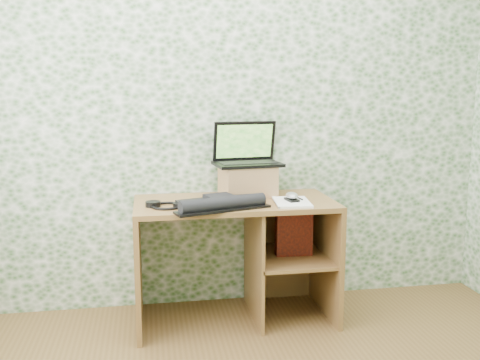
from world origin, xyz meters
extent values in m
plane|color=white|center=(0.00, 1.75, 1.30)|extent=(3.50, 0.00, 3.50)
cube|color=brown|center=(0.00, 1.44, 0.73)|extent=(1.20, 0.60, 0.03)
cube|color=brown|center=(-0.58, 1.44, 0.36)|extent=(0.03, 0.60, 0.72)
cube|color=brown|center=(0.58, 1.44, 0.36)|extent=(0.03, 0.60, 0.72)
cube|color=brown|center=(0.12, 1.44, 0.36)|extent=(0.02, 0.56, 0.72)
cube|color=brown|center=(0.35, 1.44, 0.38)|extent=(0.46, 0.56, 0.02)
cube|color=brown|center=(0.36, 1.73, 0.36)|extent=(0.48, 0.02, 0.72)
cube|color=#8D5D3F|center=(0.11, 1.58, 0.85)|extent=(0.35, 0.30, 0.19)
cube|color=black|center=(0.11, 1.58, 0.95)|extent=(0.43, 0.32, 0.02)
cube|color=black|center=(0.11, 1.57, 0.96)|extent=(0.36, 0.19, 0.00)
cube|color=black|center=(0.11, 1.70, 1.09)|extent=(0.41, 0.11, 0.25)
cube|color=#1C5F1B|center=(0.11, 1.69, 1.08)|extent=(0.37, 0.09, 0.21)
cube|color=black|center=(-0.10, 1.33, 0.77)|extent=(0.52, 0.31, 0.04)
cube|color=black|center=(-0.10, 1.33, 0.78)|extent=(0.19, 0.19, 0.06)
cylinder|color=black|center=(-0.10, 1.20, 0.79)|extent=(0.51, 0.23, 0.08)
cube|color=black|center=(-0.10, 1.20, 0.76)|extent=(0.56, 0.27, 0.01)
torus|color=black|center=(-0.41, 1.34, 0.76)|extent=(0.23, 0.23, 0.02)
cylinder|color=black|center=(-0.49, 1.36, 0.77)|extent=(0.09, 0.09, 0.03)
cylinder|color=black|center=(-0.33, 1.31, 0.77)|extent=(0.09, 0.09, 0.03)
cube|color=white|center=(0.32, 1.31, 0.76)|extent=(0.23, 0.31, 0.01)
ellipsoid|color=#B9B9BB|center=(0.32, 1.32, 0.78)|extent=(0.09, 0.12, 0.04)
cylinder|color=black|center=(0.38, 1.39, 0.77)|extent=(0.03, 0.13, 0.01)
cube|color=maroon|center=(0.37, 1.44, 0.53)|extent=(0.23, 0.08, 0.27)
camera|label=1|loc=(-0.51, -1.67, 1.43)|focal=40.00mm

